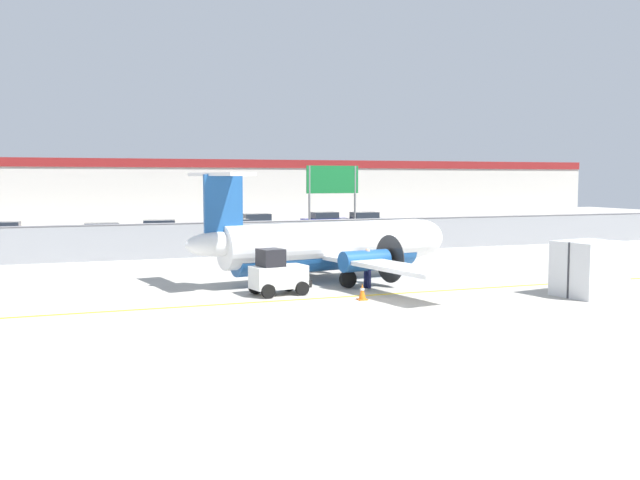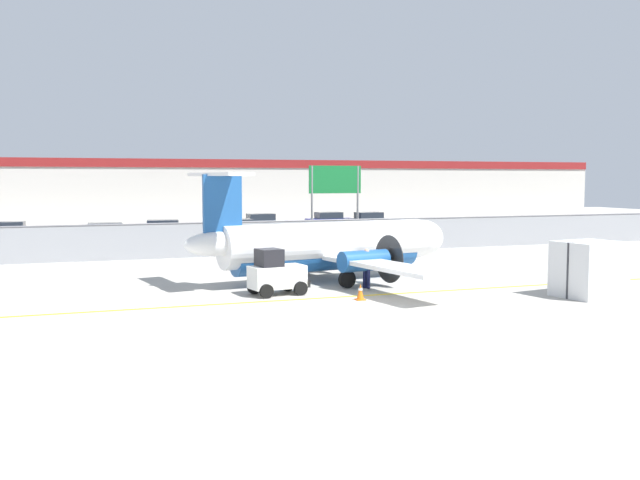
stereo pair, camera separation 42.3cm
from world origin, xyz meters
name	(u,v)px [view 2 (the right image)]	position (x,y,z in m)	size (l,w,h in m)	color
ground_plane	(373,295)	(0.00, 2.00, 0.00)	(140.00, 140.00, 0.01)	#ADA89E
perimeter_fence	(267,237)	(0.00, 18.00, 1.12)	(98.00, 0.10, 2.10)	gray
parking_lot_strip	(227,239)	(0.00, 29.50, 0.06)	(98.00, 17.00, 0.12)	#38383A
background_building	(188,192)	(0.00, 47.99, 3.26)	(91.00, 8.10, 6.50)	beige
commuter_airplane	(332,246)	(-0.15, 6.36, 1.60)	(13.33, 16.04, 4.92)	white
baggage_tug	(276,274)	(-3.67, 3.38, 0.86)	(2.47, 1.69, 1.88)	silver
ground_crew_worker	(367,266)	(0.45, 3.74, 0.95)	(0.45, 0.53, 1.70)	#191E4C
cargo_container	(589,269)	(7.92, -1.17, 1.10)	(2.71, 2.39, 2.20)	silver
traffic_cone_near_left	(360,292)	(-0.95, 1.09, 0.31)	(0.36, 0.36, 0.64)	orange
traffic_cone_near_right	(267,276)	(-3.10, 6.75, 0.31)	(0.36, 0.36, 0.64)	orange
parked_car_0	(6,233)	(-15.53, 29.49, 0.89)	(4.31, 2.23, 1.58)	red
parked_car_1	(107,235)	(-9.01, 25.72, 0.89)	(4.27, 2.16, 1.58)	navy
parked_car_2	(161,231)	(-5.14, 27.96, 0.89)	(4.39, 2.44, 1.58)	black
parked_car_3	(238,230)	(0.25, 27.01, 0.89)	(4.21, 2.02, 1.58)	#19662D
parked_car_4	(262,223)	(4.02, 34.25, 0.89)	(4.20, 2.00, 1.58)	silver
parked_car_5	(330,221)	(10.37, 34.88, 0.89)	(4.20, 2.00, 1.58)	navy
parked_car_6	(368,221)	(13.47, 33.65, 0.89)	(4.25, 2.11, 1.58)	slate
highway_sign	(335,187)	(5.03, 19.56, 4.14)	(3.60, 0.14, 5.50)	slate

